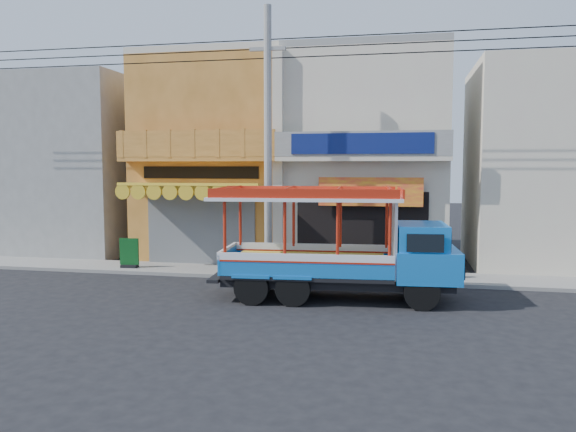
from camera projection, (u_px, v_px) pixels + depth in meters
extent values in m
plane|color=black|center=(276.00, 303.00, 15.54)|extent=(90.00, 90.00, 0.00)
cube|color=slate|center=(301.00, 274.00, 19.44)|extent=(30.00, 2.00, 0.12)
cube|color=#B16D27|center=(225.00, 161.00, 23.79)|extent=(6.00, 6.00, 8.00)
cube|color=#595B5E|center=(201.00, 230.00, 21.07)|extent=(4.20, 0.10, 2.60)
cube|color=gold|center=(193.00, 187.00, 20.21)|extent=(5.20, 1.50, 0.31)
cube|color=#B16D27|center=(197.00, 159.00, 20.51)|extent=(6.00, 0.70, 0.18)
cube|color=#B16D27|center=(194.00, 143.00, 20.17)|extent=(6.00, 0.12, 0.95)
cube|color=black|center=(200.00, 172.00, 20.87)|extent=(4.50, 0.04, 0.45)
cube|color=beige|center=(224.00, 62.00, 23.42)|extent=(6.00, 6.00, 0.24)
cube|color=beige|center=(368.00, 161.00, 22.60)|extent=(6.00, 6.00, 8.00)
cube|color=black|center=(362.00, 231.00, 19.88)|extent=(4.60, 0.12, 2.80)
cube|color=yellow|center=(370.00, 192.00, 19.42)|extent=(3.60, 0.05, 1.00)
cube|color=beige|center=(362.00, 158.00, 19.33)|extent=(6.00, 0.70, 0.18)
cube|color=gray|center=(361.00, 144.00, 18.99)|extent=(6.00, 0.12, 0.85)
cube|color=navy|center=(361.00, 143.00, 18.92)|extent=(4.80, 0.06, 0.70)
cube|color=gray|center=(369.00, 57.00, 22.24)|extent=(6.00, 6.00, 0.24)
cube|color=beige|center=(278.00, 160.00, 20.12)|extent=(0.35, 0.30, 8.00)
cube|color=gray|center=(76.00, 166.00, 25.19)|extent=(6.00, 6.00, 7.60)
cube|color=beige|center=(554.00, 166.00, 21.24)|extent=(6.00, 6.00, 7.60)
cylinder|color=gray|center=(268.00, 144.00, 18.56)|extent=(0.26, 0.26, 9.00)
cube|color=gray|center=(268.00, 49.00, 18.29)|extent=(1.20, 0.12, 0.12)
cylinder|color=black|center=(298.00, 57.00, 18.12)|extent=(28.00, 0.04, 0.04)
cylinder|color=black|center=(298.00, 48.00, 18.09)|extent=(28.00, 0.04, 0.04)
cylinder|color=black|center=(298.00, 38.00, 18.06)|extent=(28.00, 0.04, 0.04)
cylinder|color=black|center=(422.00, 293.00, 14.72)|extent=(0.96, 0.33, 0.95)
cylinder|color=black|center=(415.00, 279.00, 16.50)|extent=(0.96, 0.33, 0.95)
cylinder|color=black|center=(293.00, 289.00, 15.16)|extent=(0.96, 0.33, 0.95)
cylinder|color=black|center=(300.00, 276.00, 16.94)|extent=(0.96, 0.33, 0.95)
cylinder|color=black|center=(251.00, 288.00, 15.31)|extent=(0.96, 0.33, 0.95)
cylinder|color=black|center=(263.00, 275.00, 17.09)|extent=(0.96, 0.33, 0.95)
cube|color=black|center=(336.00, 280.00, 15.90)|extent=(6.47, 2.00, 0.27)
cube|color=blue|center=(426.00, 264.00, 15.53)|extent=(1.85, 2.20, 0.85)
cube|color=blue|center=(421.00, 236.00, 15.48)|extent=(1.46, 2.01, 0.71)
cube|color=black|center=(446.00, 239.00, 15.40)|extent=(0.17, 1.67, 0.52)
cube|color=black|center=(309.00, 273.00, 15.98)|extent=(4.83, 2.41, 0.11)
cube|color=blue|center=(306.00, 267.00, 14.96)|extent=(4.69, 0.40, 0.57)
cube|color=white|center=(306.00, 258.00, 14.93)|extent=(4.69, 0.41, 0.21)
cube|color=blue|center=(312.00, 256.00, 16.94)|extent=(4.69, 0.40, 0.57)
cube|color=white|center=(312.00, 247.00, 16.92)|extent=(4.69, 0.41, 0.21)
cylinder|color=red|center=(225.00, 227.00, 15.17)|extent=(0.09, 0.09, 1.52)
cylinder|color=red|center=(240.00, 220.00, 17.12)|extent=(0.09, 0.09, 1.52)
cube|color=white|center=(394.00, 237.00, 15.58)|extent=(0.21, 1.92, 2.13)
cube|color=white|center=(306.00, 198.00, 15.80)|extent=(5.41, 2.68, 0.09)
cube|color=red|center=(306.00, 192.00, 15.79)|extent=(5.22, 2.58, 0.25)
cube|color=black|center=(130.00, 266.00, 20.33)|extent=(0.61, 0.37, 0.11)
cube|color=#0C4717|center=(129.00, 251.00, 20.29)|extent=(0.70, 0.14, 0.96)
imported|color=#1B5217|center=(362.00, 261.00, 19.19)|extent=(1.01, 0.96, 0.87)
imported|color=#1B5217|center=(441.00, 264.00, 18.26)|extent=(0.59, 0.65, 0.97)
imported|color=#1B5217|center=(431.00, 260.00, 19.07)|extent=(0.76, 0.76, 0.97)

